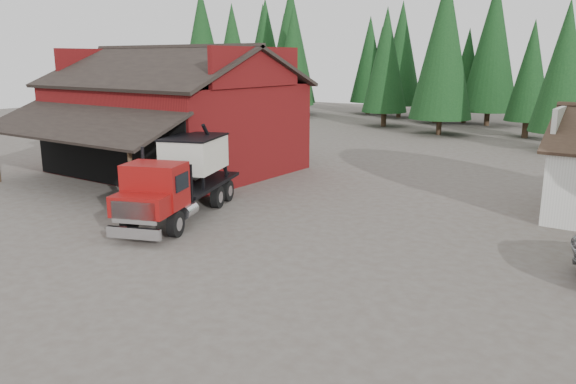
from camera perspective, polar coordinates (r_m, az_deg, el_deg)
The scene contains 8 objects.
ground at distance 19.53m, azimuth -9.58°, elevation -5.96°, with size 120.00×120.00×0.00m, color #4E453D.
red_barn at distance 33.44m, azimuth -11.38°, elevation 6.76°, with size 12.80×13.63×7.18m.
conifer_backdrop at distance 56.91m, azimuth 21.66°, elevation 6.00°, with size 76.00×16.00×16.00m, color #103215, non-canonical shape.
near_pine_a at distance 53.96m, azimuth -5.64°, elevation 13.32°, with size 4.40×4.40×11.40m.
near_pine_b at distance 43.59m, azimuth 26.26°, elevation 11.37°, with size 3.96×3.96×10.40m.
near_pine_d at distance 50.02m, azimuth 15.56°, elevation 14.06°, with size 5.28×5.28×13.40m.
feed_truck at distance 23.51m, azimuth -10.76°, elevation 1.64°, with size 4.93×8.36×3.67m.
equip_box at distance 24.56m, azimuth -15.98°, elevation -1.54°, with size 0.70×1.10×0.60m, color maroon.
Camera 1 is at (13.07, -13.01, 6.42)m, focal length 35.00 mm.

